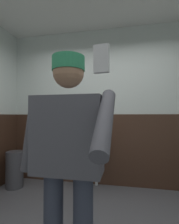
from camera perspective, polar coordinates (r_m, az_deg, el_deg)
wall_back at (r=3.14m, az=5.59°, el=2.02°), size 4.19×0.12×2.78m
wainscot_band_back at (r=3.12m, az=5.47°, el=-12.23°), size 3.59×0.03×1.24m
urinal_solo at (r=2.97m, az=2.04°, el=-9.68°), size 0.40×0.34×1.24m
person at (r=1.25m, az=-7.23°, el=-12.29°), size 0.71×0.60×1.63m
cell_phone at (r=0.70m, az=3.98°, el=17.26°), size 0.06×0.03×0.11m
trash_bin at (r=3.32m, az=-23.65°, el=-17.08°), size 0.28×0.28×0.60m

